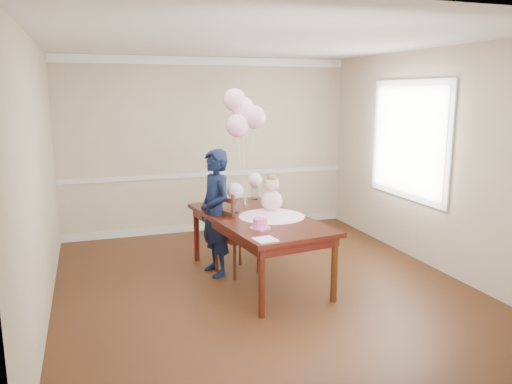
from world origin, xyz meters
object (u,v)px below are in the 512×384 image
at_px(woman, 215,213).
at_px(dining_table_top, 258,219).
at_px(birthday_cake, 260,223).
at_px(dining_chair_seat, 237,236).

bearing_deg(woman, dining_table_top, 40.95).
bearing_deg(birthday_cake, dining_chair_seat, 91.69).
bearing_deg(woman, dining_chair_seat, 71.07).
distance_m(birthday_cake, dining_chair_seat, 0.86).
bearing_deg(dining_table_top, dining_chair_seat, 111.06).
distance_m(dining_chair_seat, woman, 0.41).
relative_size(birthday_cake, woman, 0.10).
height_order(dining_table_top, birthday_cake, birthday_cake).
xyz_separation_m(dining_chair_seat, woman, (-0.26, 0.04, 0.31)).
bearing_deg(dining_table_top, woman, 134.32).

